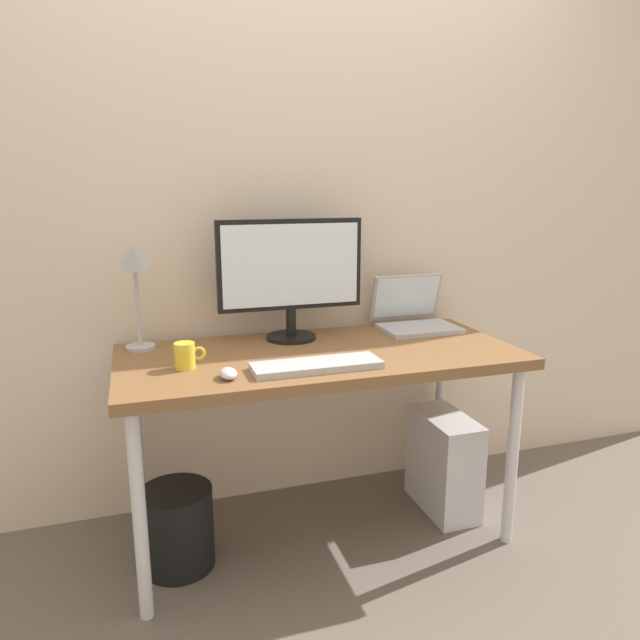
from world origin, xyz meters
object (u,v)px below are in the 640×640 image
(desk, at_px, (320,368))
(laptop, at_px, (413,315))
(keyboard, at_px, (317,365))
(wastebasket, at_px, (177,528))
(monitor, at_px, (291,272))
(desk_lamp, at_px, (135,271))
(coffee_mug, at_px, (185,356))
(mouse, at_px, (228,373))
(computer_tower, at_px, (444,462))

(desk, xyz_separation_m, laptop, (0.50, 0.23, 0.12))
(keyboard, relative_size, wastebasket, 1.47)
(monitor, relative_size, desk_lamp, 1.36)
(monitor, distance_m, laptop, 0.59)
(monitor, bearing_deg, coffee_mug, -148.98)
(laptop, height_order, wastebasket, laptop)
(mouse, distance_m, wastebasket, 0.67)
(coffee_mug, bearing_deg, wastebasket, 162.40)
(keyboard, relative_size, computer_tower, 1.05)
(desk_lamp, relative_size, wastebasket, 1.42)
(computer_tower, distance_m, wastebasket, 1.11)
(monitor, xyz_separation_m, keyboard, (-0.02, -0.40, -0.26))
(computer_tower, bearing_deg, keyboard, -161.38)
(keyboard, bearing_deg, mouse, -178.25)
(monitor, xyz_separation_m, desk_lamp, (-0.58, 0.00, 0.03))
(mouse, relative_size, coffee_mug, 0.86)
(desk_lamp, distance_m, mouse, 0.57)
(computer_tower, bearing_deg, wastebasket, -177.22)
(desk, relative_size, monitor, 2.54)
(desk, bearing_deg, keyboard, -110.87)
(monitor, height_order, mouse, monitor)
(monitor, distance_m, coffee_mug, 0.56)
(computer_tower, bearing_deg, monitor, 162.60)
(monitor, distance_m, computer_tower, 1.04)
(laptop, height_order, desk_lamp, desk_lamp)
(desk, xyz_separation_m, wastebasket, (-0.55, -0.04, -0.54))
(desk, bearing_deg, wastebasket, -175.94)
(laptop, distance_m, coffee_mug, 1.03)
(laptop, height_order, keyboard, laptop)
(coffee_mug, height_order, wastebasket, coffee_mug)
(monitor, bearing_deg, wastebasket, -153.83)
(keyboard, bearing_deg, laptop, 36.58)
(mouse, height_order, coffee_mug, coffee_mug)
(desk_lamp, xyz_separation_m, mouse, (0.26, -0.41, -0.28))
(keyboard, bearing_deg, computer_tower, 18.62)
(computer_tower, xyz_separation_m, wastebasket, (-1.11, -0.05, -0.06))
(monitor, bearing_deg, mouse, -127.76)
(desk_lamp, bearing_deg, wastebasket, -71.63)
(desk_lamp, bearing_deg, laptop, 0.98)
(laptop, relative_size, desk_lamp, 0.75)
(monitor, height_order, laptop, monitor)
(computer_tower, height_order, wastebasket, computer_tower)
(mouse, height_order, wastebasket, mouse)
(desk, relative_size, laptop, 4.60)
(laptop, bearing_deg, computer_tower, -74.18)
(mouse, bearing_deg, desk_lamp, 122.19)
(wastebasket, bearing_deg, coffee_mug, -17.60)
(laptop, relative_size, coffee_mug, 3.04)
(mouse, bearing_deg, desk, 28.94)
(wastebasket, bearing_deg, monitor, 26.17)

